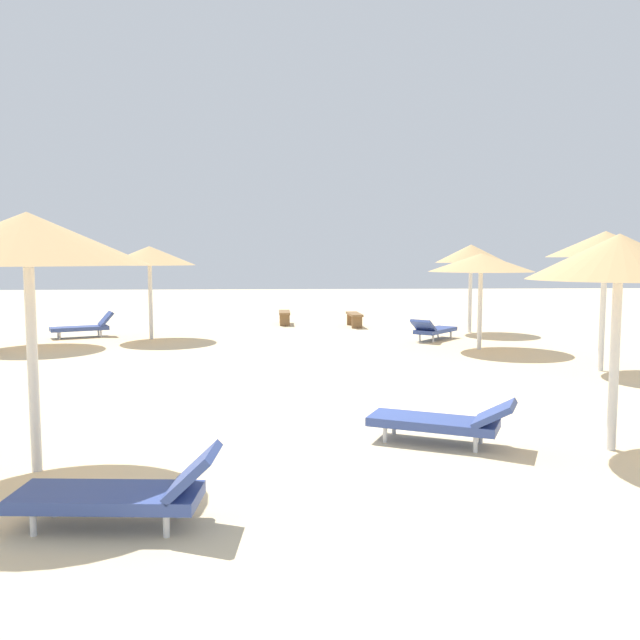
{
  "coord_description": "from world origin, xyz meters",
  "views": [
    {
      "loc": [
        -0.78,
        -10.33,
        2.49
      ],
      "look_at": [
        0.0,
        3.0,
        1.2
      ],
      "focal_mm": 36.76,
      "sensor_mm": 36.0,
      "label": 1
    }
  ],
  "objects_px": {
    "lounger_2": "(122,493)",
    "lounger_4": "(443,421)",
    "lounger_5": "(434,330)",
    "bench_1": "(354,317)",
    "parasol_7": "(471,254)",
    "parasol_4": "(619,258)",
    "bench_0": "(284,315)",
    "parasol_5": "(481,263)",
    "parasol_6": "(605,245)",
    "parasol_3": "(28,257)",
    "parasol_2": "(27,240)",
    "lounger_1": "(84,327)",
    "parasol_1": "(149,256)"
  },
  "relations": [
    {
      "from": "lounger_2",
      "to": "parasol_7",
      "type": "bearing_deg",
      "value": 63.22
    },
    {
      "from": "parasol_5",
      "to": "lounger_5",
      "type": "xyz_separation_m",
      "value": [
        -0.78,
        2.01,
        -2.02
      ]
    },
    {
      "from": "parasol_4",
      "to": "bench_0",
      "type": "xyz_separation_m",
      "value": [
        -4.16,
        16.04,
        -2.13
      ]
    },
    {
      "from": "parasol_6",
      "to": "lounger_5",
      "type": "bearing_deg",
      "value": 113.94
    },
    {
      "from": "parasol_6",
      "to": "lounger_4",
      "type": "bearing_deg",
      "value": -132.01
    },
    {
      "from": "bench_0",
      "to": "bench_1",
      "type": "height_order",
      "value": "same"
    },
    {
      "from": "parasol_1",
      "to": "lounger_4",
      "type": "bearing_deg",
      "value": -62.19
    },
    {
      "from": "parasol_4",
      "to": "parasol_7",
      "type": "bearing_deg",
      "value": 81.6
    },
    {
      "from": "parasol_2",
      "to": "parasol_6",
      "type": "distance_m",
      "value": 11.62
    },
    {
      "from": "parasol_3",
      "to": "parasol_5",
      "type": "height_order",
      "value": "parasol_3"
    },
    {
      "from": "parasol_5",
      "to": "lounger_5",
      "type": "bearing_deg",
      "value": 111.27
    },
    {
      "from": "parasol_4",
      "to": "lounger_1",
      "type": "height_order",
      "value": "parasol_4"
    },
    {
      "from": "parasol_3",
      "to": "bench_0",
      "type": "bearing_deg",
      "value": 37.26
    },
    {
      "from": "parasol_4",
      "to": "parasol_5",
      "type": "relative_size",
      "value": 0.99
    },
    {
      "from": "parasol_7",
      "to": "lounger_2",
      "type": "bearing_deg",
      "value": -116.78
    },
    {
      "from": "parasol_4",
      "to": "lounger_2",
      "type": "bearing_deg",
      "value": -159.92
    },
    {
      "from": "lounger_2",
      "to": "lounger_4",
      "type": "relative_size",
      "value": 0.96
    },
    {
      "from": "parasol_4",
      "to": "bench_1",
      "type": "height_order",
      "value": "parasol_4"
    },
    {
      "from": "parasol_3",
      "to": "bench_1",
      "type": "height_order",
      "value": "parasol_3"
    },
    {
      "from": "parasol_2",
      "to": "parasol_6",
      "type": "bearing_deg",
      "value": 32.08
    },
    {
      "from": "parasol_3",
      "to": "parasol_4",
      "type": "relative_size",
      "value": 1.12
    },
    {
      "from": "parasol_2",
      "to": "bench_0",
      "type": "relative_size",
      "value": 1.99
    },
    {
      "from": "parasol_1",
      "to": "bench_0",
      "type": "bearing_deg",
      "value": 45.1
    },
    {
      "from": "parasol_1",
      "to": "lounger_2",
      "type": "bearing_deg",
      "value": -79.98
    },
    {
      "from": "lounger_1",
      "to": "lounger_5",
      "type": "bearing_deg",
      "value": -7.05
    },
    {
      "from": "bench_1",
      "to": "parasol_2",
      "type": "bearing_deg",
      "value": -109.37
    },
    {
      "from": "parasol_7",
      "to": "bench_0",
      "type": "height_order",
      "value": "parasol_7"
    },
    {
      "from": "lounger_1",
      "to": "bench_0",
      "type": "relative_size",
      "value": 1.3
    },
    {
      "from": "parasol_6",
      "to": "bench_0",
      "type": "height_order",
      "value": "parasol_6"
    },
    {
      "from": "parasol_7",
      "to": "bench_1",
      "type": "height_order",
      "value": "parasol_7"
    },
    {
      "from": "bench_0",
      "to": "parasol_6",
      "type": "bearing_deg",
      "value": -56.22
    },
    {
      "from": "parasol_2",
      "to": "lounger_1",
      "type": "relative_size",
      "value": 1.53
    },
    {
      "from": "parasol_2",
      "to": "parasol_7",
      "type": "xyz_separation_m",
      "value": [
        9.06,
        13.52,
        -0.11
      ]
    },
    {
      "from": "parasol_4",
      "to": "parasol_6",
      "type": "bearing_deg",
      "value": 64.65
    },
    {
      "from": "bench_0",
      "to": "parasol_5",
      "type": "bearing_deg",
      "value": -52.49
    },
    {
      "from": "lounger_5",
      "to": "bench_1",
      "type": "xyz_separation_m",
      "value": [
        -1.96,
        3.87,
        0.03
      ]
    },
    {
      "from": "parasol_7",
      "to": "bench_1",
      "type": "relative_size",
      "value": 1.9
    },
    {
      "from": "lounger_5",
      "to": "parasol_7",
      "type": "bearing_deg",
      "value": 48.78
    },
    {
      "from": "parasol_2",
      "to": "lounger_2",
      "type": "height_order",
      "value": "parasol_2"
    },
    {
      "from": "parasol_4",
      "to": "bench_0",
      "type": "distance_m",
      "value": 16.7
    },
    {
      "from": "parasol_1",
      "to": "lounger_2",
      "type": "height_order",
      "value": "parasol_1"
    },
    {
      "from": "parasol_6",
      "to": "lounger_2",
      "type": "xyz_separation_m",
      "value": [
        -8.46,
        -7.85,
        -2.43
      ]
    },
    {
      "from": "parasol_3",
      "to": "lounger_2",
      "type": "distance_m",
      "value": 14.04
    },
    {
      "from": "parasol_7",
      "to": "bench_1",
      "type": "bearing_deg",
      "value": 150.91
    },
    {
      "from": "parasol_4",
      "to": "parasol_7",
      "type": "height_order",
      "value": "parasol_7"
    },
    {
      "from": "parasol_5",
      "to": "bench_0",
      "type": "height_order",
      "value": "parasol_5"
    },
    {
      "from": "parasol_1",
      "to": "lounger_4",
      "type": "height_order",
      "value": "parasol_1"
    },
    {
      "from": "parasol_6",
      "to": "lounger_5",
      "type": "height_order",
      "value": "parasol_6"
    },
    {
      "from": "parasol_3",
      "to": "bench_1",
      "type": "xyz_separation_m",
      "value": [
        9.61,
        4.48,
        -2.15
      ]
    },
    {
      "from": "parasol_6",
      "to": "parasol_7",
      "type": "height_order",
      "value": "parasol_6"
    }
  ]
}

